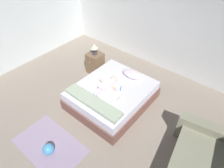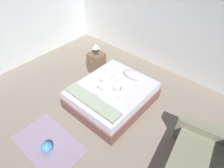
{
  "view_description": "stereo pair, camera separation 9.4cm",
  "coord_description": "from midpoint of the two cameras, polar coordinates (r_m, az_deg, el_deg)",
  "views": [
    {
      "loc": [
        1.93,
        -1.36,
        3.23
      ],
      "look_at": [
        -0.03,
        1.01,
        0.55
      ],
      "focal_mm": 31.2,
      "sensor_mm": 36.0,
      "label": 1
    },
    {
      "loc": [
        2.01,
        -1.3,
        3.23
      ],
      "look_at": [
        -0.03,
        1.01,
        0.55
      ],
      "focal_mm": 31.2,
      "sensor_mm": 36.0,
      "label": 2
    }
  ],
  "objects": [
    {
      "name": "rug",
      "position": [
        3.96,
        -18.41,
        -16.75
      ],
      "size": [
        1.33,
        0.81,
        0.01
      ],
      "color": "#98849E",
      "rests_on": "ground_plane"
    },
    {
      "name": "toy_ball",
      "position": [
        3.8,
        -18.87,
        -17.62
      ],
      "size": [
        0.2,
        0.2,
        0.2
      ],
      "primitive_type": "sphere",
      "color": "#4697D5",
      "rests_on": "rug"
    },
    {
      "name": "baby_bottle",
      "position": [
        3.87,
        1.61,
        -4.37
      ],
      "size": [
        0.05,
        0.12,
        0.07
      ],
      "color": "white",
      "rests_on": "bed"
    },
    {
      "name": "pillow",
      "position": [
        4.42,
        5.42,
        2.93
      ],
      "size": [
        0.47,
        0.29,
        0.13
      ],
      "color": "silver",
      "rests_on": "bed"
    },
    {
      "name": "blanket",
      "position": [
        3.82,
        -6.41,
        -5.22
      ],
      "size": [
        1.32,
        0.28,
        0.07
      ],
      "color": "#A1B095",
      "rests_on": "bed"
    },
    {
      "name": "wall_behind_bed",
      "position": [
        5.13,
        14.73,
        17.98
      ],
      "size": [
        8.0,
        0.12,
        2.65
      ],
      "primitive_type": "cube",
      "color": "silver",
      "rests_on": "ground_plane"
    },
    {
      "name": "baby",
      "position": [
        4.13,
        -1.94,
        -0.21
      ],
      "size": [
        0.49,
        0.66,
        0.15
      ],
      "color": "white",
      "rests_on": "bed"
    },
    {
      "name": "lamp",
      "position": [
        4.9,
        -5.79,
        10.87
      ],
      "size": [
        0.21,
        0.21,
        0.29
      ],
      "color": "#333338",
      "rests_on": "nightstand"
    },
    {
      "name": "ground_plane",
      "position": [
        4.01,
        -9.91,
        -13.53
      ],
      "size": [
        8.0,
        8.0,
        0.0
      ],
      "primitive_type": "plane",
      "color": "gray"
    },
    {
      "name": "toothbrush",
      "position": [
        4.13,
        1.97,
        -1.15
      ],
      "size": [
        0.08,
        0.15,
        0.02
      ],
      "color": "blue",
      "rests_on": "bed"
    },
    {
      "name": "bed",
      "position": [
        4.31,
        -0.62,
        -3.3
      ],
      "size": [
        1.46,
        1.72,
        0.45
      ],
      "color": "brown",
      "rests_on": "ground_plane"
    },
    {
      "name": "nightstand",
      "position": [
        5.17,
        -5.42,
        6.1
      ],
      "size": [
        0.36,
        0.39,
        0.57
      ],
      "color": "brown",
      "rests_on": "ground_plane"
    }
  ]
}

